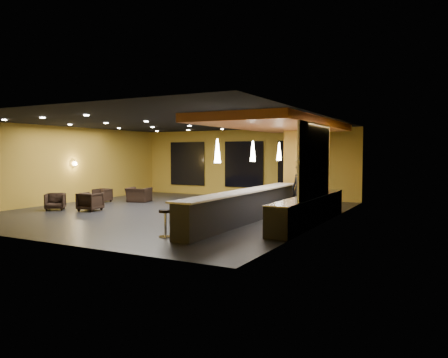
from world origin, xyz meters
The scene contains 35 objects.
floor centered at (0.00, 0.00, -0.05)m, with size 12.00×13.00×0.10m, color black.
ceiling centered at (0.00, 0.00, 3.55)m, with size 12.00×13.00×0.10m, color black.
wall_back centered at (0.00, 6.55, 1.75)m, with size 12.00×0.10×3.50m, color #A37E24.
wall_front centered at (0.00, -6.55, 1.75)m, with size 12.00×0.10×3.50m, color #A37E24.
wall_left centered at (-6.05, 0.00, 1.75)m, with size 0.10×13.00×3.50m, color #A37E24.
wall_right centered at (6.05, 0.00, 1.75)m, with size 0.10×13.00×3.50m, color #A37E24.
wood_soffit centered at (4.00, 1.00, 3.36)m, with size 3.60×8.00×0.28m, color #A35A2F.
window_left centered at (-3.50, 6.44, 1.70)m, with size 2.20×0.06×2.40m, color black.
window_center centered at (0.00, 6.44, 1.70)m, with size 2.20×0.06×2.40m, color black.
window_right centered at (3.00, 6.44, 1.70)m, with size 2.20×0.06×2.40m, color black.
tile_backsplash centered at (5.96, -1.00, 2.00)m, with size 0.06×3.20×2.40m, color white.
bar_counter centered at (3.65, -1.00, 0.50)m, with size 0.60×8.00×1.00m, color black.
bar_top centered at (3.65, -1.00, 1.02)m, with size 0.78×8.10×0.05m, color silver.
prep_counter centered at (5.65, -0.50, 0.43)m, with size 0.70×6.00×0.86m, color black.
prep_top centered at (5.65, -0.50, 0.89)m, with size 0.72×6.00×0.03m, color silver.
wall_shelf_lower centered at (5.82, -1.20, 1.60)m, with size 0.30×1.50×0.03m, color silver.
wall_shelf_upper centered at (5.82, -1.20, 2.05)m, with size 0.30×1.50×0.03m, color silver.
column centered at (3.65, 3.60, 1.75)m, with size 0.60×0.60×3.50m, color olive.
wall_sconce centered at (-5.88, 0.50, 1.80)m, with size 0.22×0.22×0.22m, color #FFE5B2.
pendant_0 centered at (3.65, -3.00, 2.35)m, with size 0.20×0.20×0.70m, color white.
pendant_1 centered at (3.65, -0.50, 2.35)m, with size 0.20×0.20×0.70m, color white.
pendant_2 centered at (3.65, 2.00, 2.35)m, with size 0.20×0.20×0.70m, color white.
staff_a centered at (4.64, 1.59, 0.94)m, with size 0.68×0.45×1.87m, color black.
staff_b centered at (5.10, 2.44, 0.79)m, with size 0.77×0.60×1.58m, color black.
staff_c centered at (5.07, 2.04, 0.82)m, with size 0.80×0.52×1.63m, color black.
armchair_a centered at (-4.40, -1.93, 0.34)m, with size 0.72×0.75×0.68m, color black.
armchair_b centered at (-2.97, -1.44, 0.37)m, with size 0.78×0.81×0.73m, color black.
armchair_c centered at (-4.73, 1.06, 0.32)m, with size 0.68×0.70×0.64m, color black.
armchair_d centered at (-3.33, 1.98, 0.33)m, with size 1.02×0.89×0.66m, color black.
bar_stool_0 centered at (2.87, -4.51, 0.48)m, with size 0.38×0.38×0.75m.
bar_stool_1 centered at (2.93, -3.06, 0.54)m, with size 0.43×0.43×0.85m.
bar_stool_2 centered at (2.76, -1.69, 0.47)m, with size 0.37×0.37×0.73m.
bar_stool_3 centered at (2.78, -0.45, 0.53)m, with size 0.42×0.42×0.82m.
bar_stool_4 centered at (2.90, 1.08, 0.52)m, with size 0.41×0.41×0.81m.
bar_stool_5 centered at (2.87, 2.42, 0.50)m, with size 0.39×0.39×0.78m.
Camera 1 is at (9.80, -14.12, 2.29)m, focal length 35.00 mm.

